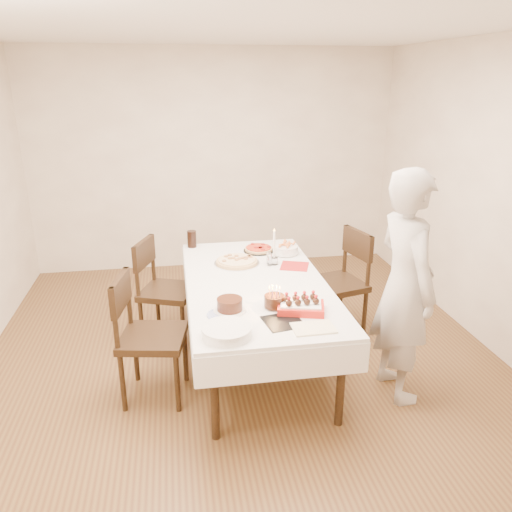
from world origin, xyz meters
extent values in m
plane|color=#4F301B|center=(0.00, 0.00, 0.00)|extent=(5.00, 5.00, 0.00)
cube|color=silver|center=(0.00, 2.50, 1.35)|extent=(4.50, 0.04, 2.70)
cube|color=silver|center=(0.00, -2.50, 1.35)|extent=(4.50, 0.04, 2.70)
cube|color=silver|center=(2.25, 0.00, 1.35)|extent=(0.04, 5.00, 2.70)
plane|color=white|center=(0.00, 0.00, 2.70)|extent=(5.00, 5.00, 0.00)
cube|color=silver|center=(0.11, 0.02, 0.38)|extent=(1.58, 2.34, 0.75)
imported|color=beige|center=(1.12, -0.59, 0.89)|extent=(0.47, 0.68, 1.78)
cylinder|color=beige|center=(0.01, 0.46, 0.77)|extent=(0.53, 0.53, 0.04)
cylinder|color=red|center=(0.26, 0.77, 0.77)|extent=(0.36, 0.36, 0.04)
cube|color=#B21E1E|center=(0.51, 0.31, 0.75)|extent=(0.31, 0.31, 0.01)
cylinder|color=white|center=(0.50, 0.64, 0.80)|extent=(0.27, 0.27, 0.08)
cylinder|color=white|center=(0.34, 0.39, 0.92)|extent=(0.08, 0.08, 0.34)
cylinder|color=black|center=(-0.37, 1.00, 0.83)|extent=(0.09, 0.09, 0.17)
cylinder|color=#38190E|center=(-0.17, -0.49, 0.80)|extent=(0.27, 0.27, 0.10)
cube|color=black|center=(0.18, -0.73, 0.75)|extent=(0.30, 0.30, 0.01)
cylinder|color=#35170E|center=(0.16, -0.49, 0.84)|extent=(0.17, 0.17, 0.15)
cube|color=beige|center=(0.36, -0.86, 0.75)|extent=(0.29, 0.20, 0.02)
cylinder|color=white|center=(-0.23, -0.86, 0.78)|extent=(0.41, 0.41, 0.07)
cylinder|color=white|center=(-0.24, -0.55, 0.75)|extent=(0.22, 0.22, 0.01)
camera|label=1|loc=(-0.52, -3.74, 2.35)|focal=35.00mm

